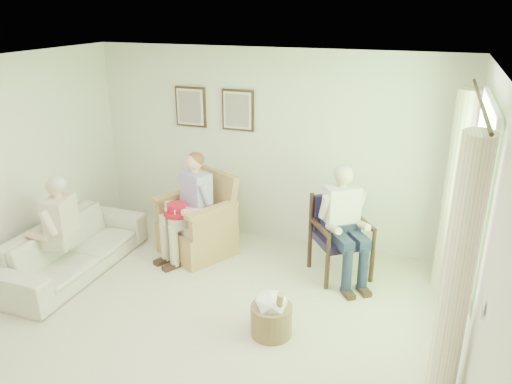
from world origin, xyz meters
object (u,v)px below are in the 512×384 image
at_px(wood_armchair, 343,232).
at_px(sofa, 73,248).
at_px(person_dark, 342,217).
at_px(person_sofa, 56,224).
at_px(hatbox, 272,313).
at_px(red_hat, 177,210).
at_px(person_wicker, 192,200).
at_px(wicker_armchair, 198,228).

distance_m(wood_armchair, sofa, 3.30).
relative_size(sofa, person_dark, 1.52).
relative_size(person_sofa, hatbox, 2.07).
xyz_separation_m(person_sofa, red_hat, (1.10, 0.88, -0.01)).
bearing_deg(sofa, person_wicker, -55.60).
bearing_deg(person_dark, hatbox, -143.16).
height_order(sofa, hatbox, hatbox).
bearing_deg(wood_armchair, sofa, 163.70).
height_order(person_wicker, red_hat, person_wicker).
distance_m(wood_armchair, person_dark, 0.31).
distance_m(wood_armchair, person_sofa, 3.38).
distance_m(red_hat, hatbox, 1.95).
bearing_deg(person_wicker, sofa, -118.14).
distance_m(person_sofa, red_hat, 1.41).
bearing_deg(wicker_armchair, red_hat, -83.31).
height_order(person_wicker, person_sofa, person_wicker).
relative_size(person_wicker, person_sofa, 1.08).
xyz_separation_m(wood_armchair, hatbox, (-0.41, -1.49, -0.29)).
bearing_deg(red_hat, wood_armchair, 12.83).
bearing_deg(person_dark, wicker_armchair, 143.21).
bearing_deg(person_wicker, person_dark, 31.10).
distance_m(wood_armchair, red_hat, 2.05).
relative_size(wood_armchair, sofa, 0.46).
bearing_deg(red_hat, person_wicker, 55.63).
xyz_separation_m(person_dark, person_sofa, (-3.10, -1.17, -0.08)).
bearing_deg(person_wicker, wood_armchair, 35.93).
height_order(person_sofa, hatbox, person_sofa).
relative_size(person_wicker, red_hat, 3.99).
bearing_deg(wood_armchair, wicker_armchair, 148.08).
bearing_deg(person_sofa, hatbox, 74.69).
height_order(sofa, person_dark, person_dark).
relative_size(wood_armchair, person_dark, 0.71).
distance_m(wicker_armchair, hatbox, 2.00).
relative_size(person_wicker, hatbox, 2.23).
distance_m(sofa, red_hat, 1.35).
bearing_deg(red_hat, sofa, -149.03).
bearing_deg(wood_armchair, person_wicker, 152.34).
height_order(person_sofa, red_hat, person_sofa).
height_order(person_dark, hatbox, person_dark).
relative_size(red_hat, hatbox, 0.56).
relative_size(person_dark, red_hat, 3.98).
xyz_separation_m(wood_armchair, person_dark, (0.00, -0.16, 0.27)).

